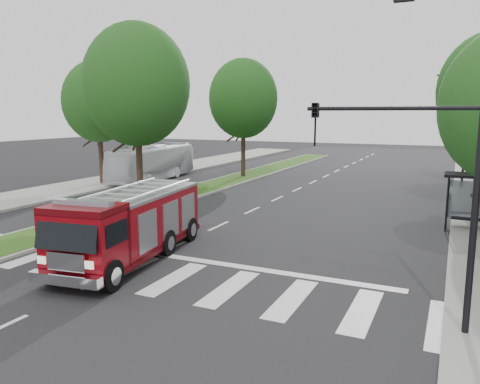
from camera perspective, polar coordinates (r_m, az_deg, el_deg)
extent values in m
plane|color=black|center=(18.96, -8.24, -6.74)|extent=(140.00, 140.00, 0.00)
cube|color=gray|center=(35.54, -19.14, 0.57)|extent=(5.00, 80.00, 0.15)
cube|color=gray|center=(37.23, -0.89, 1.47)|extent=(3.00, 50.00, 0.14)
cube|color=#234B15|center=(37.22, -0.89, 1.59)|extent=(2.60, 49.50, 0.02)
cylinder|color=black|center=(22.96, 23.92, -1.41)|extent=(0.08, 0.08, 2.50)
cylinder|color=black|center=(24.14, 23.98, -0.91)|extent=(0.08, 0.08, 2.50)
cube|color=black|center=(23.71, 27.21, -3.05)|extent=(2.40, 0.40, 0.08)
cylinder|color=black|center=(39.37, 26.98, 3.68)|extent=(0.36, 0.36, 3.96)
cylinder|color=black|center=(26.74, -12.15, 2.93)|extent=(0.36, 0.36, 4.62)
ellipsoid|color=#0F3912|center=(26.62, -12.49, 12.63)|extent=(5.80, 5.80, 6.67)
cylinder|color=black|center=(38.80, 0.39, 4.97)|extent=(0.36, 0.36, 4.40)
ellipsoid|color=#0F3912|center=(38.70, 0.40, 11.33)|extent=(5.60, 5.60, 6.44)
cylinder|color=black|center=(36.43, -16.56, 4.10)|extent=(0.36, 0.36, 4.18)
ellipsoid|color=#0F3912|center=(36.30, -16.87, 10.53)|extent=(5.20, 5.20, 5.98)
cylinder|color=black|center=(11.78, 27.07, 2.27)|extent=(0.16, 0.16, 8.00)
cylinder|color=black|center=(11.80, 17.73, 9.69)|extent=(4.00, 0.10, 0.10)
imported|color=black|center=(12.17, 9.12, 8.11)|extent=(0.18, 0.22, 1.10)
cylinder|color=black|center=(35.23, 25.80, 6.50)|extent=(0.16, 0.16, 8.00)
cylinder|color=black|center=(35.30, 24.78, 12.93)|extent=(1.80, 0.10, 0.10)
cube|color=black|center=(35.32, 23.28, 12.94)|extent=(0.45, 0.20, 0.12)
cube|color=#500409|center=(17.71, -12.97, -6.54)|extent=(3.26, 7.80, 0.23)
cube|color=maroon|center=(18.09, -11.94, -3.08)|extent=(3.01, 6.01, 1.80)
cube|color=maroon|center=(15.21, -18.36, -5.76)|extent=(2.45, 1.91, 1.89)
cube|color=#B2B2B7|center=(17.91, -12.04, -0.13)|extent=(3.01, 6.01, 0.11)
cylinder|color=#B2B2B7|center=(18.28, -14.28, 0.56)|extent=(0.82, 5.36, 0.09)
cylinder|color=#B2B2B7|center=(17.50, -9.74, 0.32)|extent=(0.82, 5.36, 0.09)
cube|color=silver|center=(14.66, -20.55, -9.95)|extent=(2.36, 0.63, 0.32)
cube|color=#8C99A5|center=(14.94, -18.60, -1.26)|extent=(2.00, 0.58, 0.16)
cylinder|color=black|center=(15.86, -21.85, -8.73)|extent=(0.45, 1.02, 0.99)
cylinder|color=black|center=(14.69, -15.45, -9.82)|extent=(0.45, 1.02, 0.99)
cylinder|color=black|center=(18.81, -14.62, -5.52)|extent=(0.45, 1.02, 0.99)
cylinder|color=black|center=(17.84, -8.91, -6.15)|extent=(0.45, 1.02, 0.99)
cylinder|color=black|center=(20.62, -11.48, -4.08)|extent=(0.45, 1.02, 0.99)
cylinder|color=black|center=(19.73, -6.17, -4.56)|extent=(0.45, 1.02, 0.99)
imported|color=silver|center=(38.16, -10.55, 3.59)|extent=(3.58, 10.57, 2.89)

